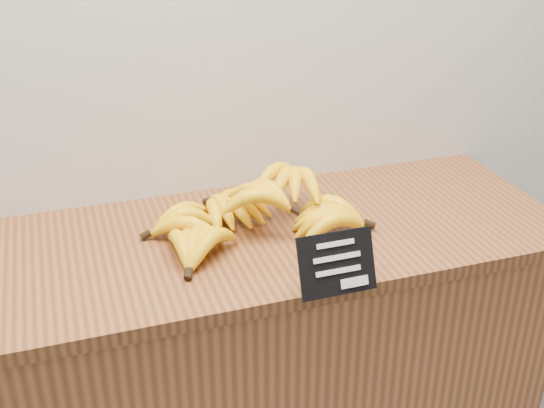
# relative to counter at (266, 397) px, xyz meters

# --- Properties ---
(counter) EXTENTS (1.28, 0.50, 0.90)m
(counter) POSITION_rel_counter_xyz_m (0.00, 0.00, 0.00)
(counter) COLOR #A25E34
(counter) RESTS_ON ground
(counter_top) EXTENTS (1.35, 0.54, 0.03)m
(counter_top) POSITION_rel_counter_xyz_m (0.00, 0.00, 0.47)
(counter_top) COLOR brown
(counter_top) RESTS_ON counter
(chalkboard_sign) EXTENTS (0.15, 0.05, 0.11)m
(chalkboard_sign) POSITION_rel_counter_xyz_m (0.06, -0.27, 0.54)
(chalkboard_sign) COLOR black
(chalkboard_sign) RESTS_ON counter_top
(banana_pile) EXTENTS (0.51, 0.35, 0.12)m
(banana_pile) POSITION_rel_counter_xyz_m (-0.03, 0.01, 0.53)
(banana_pile) COLOR yellow
(banana_pile) RESTS_ON counter_top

